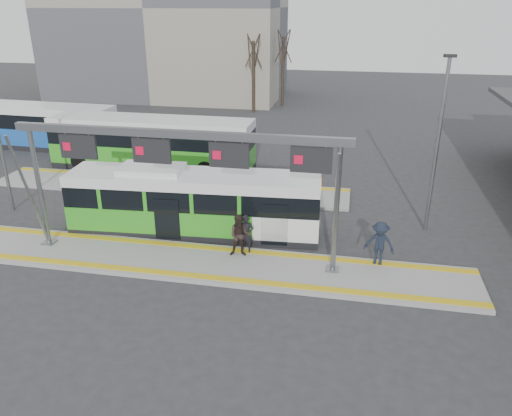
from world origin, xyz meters
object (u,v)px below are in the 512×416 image
(gantry, at_px, (181,158))
(passenger_b, at_px, (240,236))
(passenger_a, at_px, (246,234))
(passenger_c, at_px, (379,243))
(hero_bus, at_px, (194,203))

(gantry, xyz_separation_m, passenger_b, (2.10, 0.53, -3.27))
(passenger_b, bearing_deg, passenger_a, 51.27)
(passenger_a, relative_size, passenger_b, 0.92)
(gantry, distance_m, passenger_b, 3.92)
(gantry, relative_size, passenger_c, 7.21)
(passenger_b, bearing_deg, gantry, -174.46)
(hero_bus, relative_size, passenger_b, 6.35)
(passenger_b, bearing_deg, passenger_c, -5.22)
(passenger_c, bearing_deg, gantry, -161.21)
(passenger_a, height_order, passenger_c, passenger_c)
(passenger_b, relative_size, passenger_c, 0.98)
(gantry, distance_m, passenger_c, 8.27)
(hero_bus, xyz_separation_m, passenger_c, (8.05, -1.78, -0.34))
(hero_bus, bearing_deg, passenger_b, -42.80)
(passenger_a, xyz_separation_m, passenger_c, (5.27, 0.00, 0.09))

